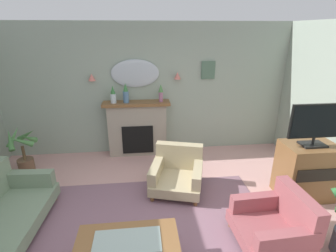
# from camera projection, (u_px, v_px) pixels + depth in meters

# --- Properties ---
(floor) EXTENTS (6.90, 6.45, 0.10)m
(floor) POSITION_uv_depth(u_px,v_px,m) (158.00, 245.00, 3.28)
(floor) COLOR #C6938E
(floor) RESTS_ON ground
(wall_back) EXTENTS (6.90, 0.10, 2.70)m
(wall_back) POSITION_uv_depth(u_px,v_px,m) (147.00, 90.00, 5.36)
(wall_back) COLOR #93A393
(wall_back) RESTS_ON ground
(patterned_rug) EXTENTS (3.20, 2.40, 0.01)m
(patterned_rug) POSITION_uv_depth(u_px,v_px,m) (157.00, 231.00, 3.44)
(patterned_rug) COLOR #7F5B6B
(patterned_rug) RESTS_ON ground
(fireplace) EXTENTS (1.36, 0.36, 1.16)m
(fireplace) POSITION_uv_depth(u_px,v_px,m) (138.00, 129.00, 5.41)
(fireplace) COLOR gray
(fireplace) RESTS_ON ground
(mantel_vase_left) EXTENTS (0.11, 0.11, 0.35)m
(mantel_vase_left) POSITION_uv_depth(u_px,v_px,m) (113.00, 95.00, 5.07)
(mantel_vase_left) COLOR silver
(mantel_vase_left) RESTS_ON fireplace
(mantel_vase_centre) EXTENTS (0.12, 0.12, 0.39)m
(mantel_vase_centre) POSITION_uv_depth(u_px,v_px,m) (126.00, 94.00, 5.09)
(mantel_vase_centre) COLOR #4C7093
(mantel_vase_centre) RESTS_ON fireplace
(mantel_vase_right) EXTENTS (0.10, 0.10, 0.36)m
(mantel_vase_right) POSITION_uv_depth(u_px,v_px,m) (161.00, 92.00, 5.15)
(mantel_vase_right) COLOR #9E6084
(mantel_vase_right) RESTS_ON fireplace
(wall_mirror) EXTENTS (0.96, 0.06, 0.56)m
(wall_mirror) POSITION_uv_depth(u_px,v_px,m) (135.00, 73.00, 5.14)
(wall_mirror) COLOR #B2BCC6
(wall_sconce_left) EXTENTS (0.14, 0.14, 0.14)m
(wall_sconce_left) POSITION_uv_depth(u_px,v_px,m) (92.00, 77.00, 5.02)
(wall_sconce_left) COLOR #D17066
(wall_sconce_right) EXTENTS (0.14, 0.14, 0.14)m
(wall_sconce_right) POSITION_uv_depth(u_px,v_px,m) (177.00, 76.00, 5.19)
(wall_sconce_right) COLOR #D17066
(framed_picture) EXTENTS (0.28, 0.03, 0.36)m
(framed_picture) POSITION_uv_depth(u_px,v_px,m) (208.00, 70.00, 5.28)
(framed_picture) COLOR #4C6B56
(coffee_table) EXTENTS (1.10, 0.60, 0.45)m
(coffee_table) POSITION_uv_depth(u_px,v_px,m) (128.00, 245.00, 2.73)
(coffee_table) COLOR brown
(coffee_table) RESTS_ON ground
(armchair_in_corner) EXTENTS (0.99, 1.01, 0.71)m
(armchair_in_corner) POSITION_uv_depth(u_px,v_px,m) (177.00, 172.00, 4.28)
(armchair_in_corner) COLOR tan
(armchair_in_corner) RESTS_ON ground
(armchair_near_fireplace) EXTENTS (0.85, 0.85, 0.71)m
(armchair_near_fireplace) POSITION_uv_depth(u_px,v_px,m) (277.00, 223.00, 3.16)
(armchair_near_fireplace) COLOR #934C51
(armchair_near_fireplace) RESTS_ON ground
(tv_cabinet) EXTENTS (0.80, 0.57, 0.90)m
(tv_cabinet) POSITION_uv_depth(u_px,v_px,m) (306.00, 171.00, 4.04)
(tv_cabinet) COLOR brown
(tv_cabinet) RESTS_ON ground
(tv_flatscreen) EXTENTS (0.84, 0.24, 0.65)m
(tv_flatscreen) POSITION_uv_depth(u_px,v_px,m) (317.00, 124.00, 3.74)
(tv_flatscreen) COLOR black
(tv_flatscreen) RESTS_ON tv_cabinet
(potted_plant_corner_palm) EXTENTS (0.55, 0.55, 0.87)m
(potted_plant_corner_palm) POSITION_uv_depth(u_px,v_px,m) (23.00, 151.00, 4.75)
(potted_plant_corner_palm) COLOR brown
(potted_plant_corner_palm) RESTS_ON ground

